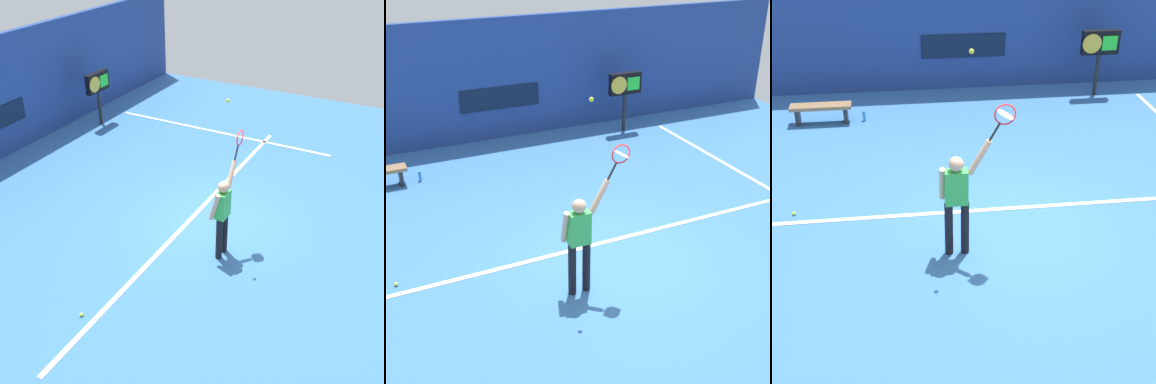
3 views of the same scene
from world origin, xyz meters
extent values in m
plane|color=#3870B2|center=(0.00, 0.00, 0.00)|extent=(18.00, 18.00, 0.00)
cube|color=white|center=(0.00, 0.49, 0.01)|extent=(10.00, 0.10, 0.01)
cube|color=white|center=(4.49, 2.00, 0.01)|extent=(0.10, 7.00, 0.01)
cylinder|color=black|center=(-1.11, -0.65, 0.46)|extent=(0.13, 0.13, 0.92)
cylinder|color=black|center=(-0.86, -0.65, 0.46)|extent=(0.13, 0.13, 0.92)
cube|color=green|center=(-0.99, -0.65, 1.20)|extent=(0.34, 0.20, 0.55)
sphere|color=#D8A884|center=(-0.99, -0.65, 1.58)|extent=(0.22, 0.22, 0.22)
cylinder|color=#D8A884|center=(-0.65, -0.65, 1.67)|extent=(0.35, 0.09, 0.55)
cylinder|color=#D8A884|center=(-1.19, -0.57, 1.22)|extent=(0.09, 0.23, 0.58)
cylinder|color=black|center=(-0.44, -0.65, 2.05)|extent=(0.17, 0.03, 0.28)
torus|color=red|center=(-0.30, -0.65, 2.31)|extent=(0.43, 0.02, 0.43)
cylinder|color=silver|center=(-0.30, -0.65, 2.31)|extent=(0.24, 0.27, 0.13)
sphere|color=#CCE033|center=(-0.76, -0.58, 3.19)|extent=(0.07, 0.07, 0.07)
cylinder|color=black|center=(3.35, 5.65, 0.54)|extent=(0.10, 0.10, 1.08)
cube|color=black|center=(3.35, 5.65, 1.38)|extent=(0.95, 0.18, 0.60)
cylinder|color=gold|center=(3.10, 5.55, 1.38)|extent=(0.48, 0.02, 0.48)
cube|color=#26D833|center=(3.56, 5.55, 1.38)|extent=(0.38, 0.02, 0.36)
sphere|color=#CCE033|center=(-3.69, 0.75, 0.03)|extent=(0.07, 0.07, 0.07)
camera|label=1|loc=(-8.18, -3.81, 6.16)|focal=45.42mm
camera|label=2|loc=(-3.97, -7.07, 5.41)|focal=50.02mm
camera|label=3|loc=(-1.73, -7.57, 5.34)|focal=51.60mm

